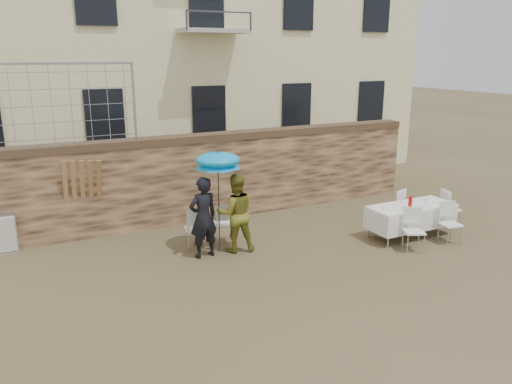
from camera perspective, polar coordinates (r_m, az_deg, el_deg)
name	(u,v)px	position (r m, az deg, el deg)	size (l,w,h in m)	color
ground	(291,301)	(9.01, 4.03, -12.33)	(80.00, 80.00, 0.00)	brown
stone_wall	(194,179)	(12.91, -7.13, 1.48)	(13.00, 0.50, 2.20)	brown
chain_link_fence	(62,106)	(11.95, -21.33, 9.18)	(3.20, 0.06, 1.80)	gray
man_suit	(203,218)	(10.56, -6.06, -2.92)	(0.64, 0.42, 1.76)	black
woman_dress	(236,213)	(10.83, -2.34, -2.41)	(0.85, 0.66, 1.74)	#A19B31
umbrella	(218,163)	(10.50, -4.38, 3.34)	(0.98, 0.98, 2.11)	#3F3F44
couple_chair_left	(195,228)	(11.18, -6.99, -4.05)	(0.48, 0.48, 0.96)	white
couple_chair_right	(224,223)	(11.42, -3.68, -3.55)	(0.48, 0.48, 0.96)	white
banquet_table	(412,207)	(12.29, 17.35, -1.63)	(2.10, 0.85, 0.78)	white
soda_bottle	(410,202)	(12.00, 17.21, -1.15)	(0.09, 0.09, 0.26)	red
table_chair_front_left	(414,230)	(11.45, 17.62, -4.21)	(0.48, 0.48, 0.96)	white
table_chair_front_right	(451,223)	(12.22, 21.37, -3.34)	(0.48, 0.48, 0.96)	white
table_chair_back	(394,207)	(13.05, 15.51, -1.65)	(0.48, 0.48, 0.96)	white
table_chair_side	(450,208)	(13.40, 21.33, -1.71)	(0.48, 0.48, 0.96)	white
chair_stack_right	(6,233)	(12.13, -26.66, -4.16)	(0.46, 0.32, 0.92)	white
wood_planks	(80,199)	(12.11, -19.43, -0.73)	(0.70, 0.20, 2.00)	#A37749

